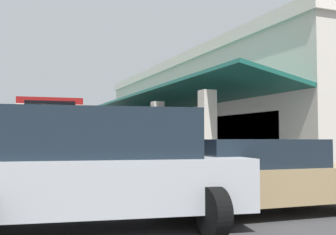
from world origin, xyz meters
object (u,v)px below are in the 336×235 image
Objects in this scene: pedestrian at (47,155)px; potted_palm at (97,148)px; transit_bus at (46,131)px; parked_suv_silver at (98,167)px; parked_sedan_tan at (261,176)px.

potted_palm reaches higher than pedestrian.
transit_bus is 15.56m from parked_suv_silver.
parked_suv_silver is 7.50m from pedestrian.
pedestrian is at bearing -155.44° from parked_sedan_tan.
potted_palm reaches higher than parked_sedan_tan.
transit_bus reaches higher than potted_palm.
transit_bus is 8.11m from pedestrian.
potted_palm is (-20.03, 6.06, -0.29)m from pedestrian.
parked_suv_silver is 3.00× the size of pedestrian.
parked_suv_silver is at bearing 0.39° from pedestrian.
pedestrian is 20.93m from potted_palm.
potted_palm is at bearing 163.17° from pedestrian.
transit_bus is at bearing -170.28° from parked_sedan_tan.
parked_suv_silver is at bearing -2.47° from transit_bus.
pedestrian is (-7.50, -0.05, -0.08)m from parked_suv_silver.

